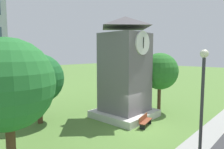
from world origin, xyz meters
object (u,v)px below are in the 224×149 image
Objects in this scene: park_bench at (145,121)px; tree_near_tower at (39,79)px; street_lamp at (202,101)px; tree_streetside at (160,71)px; tree_by_building at (8,85)px; clock_tower at (125,74)px.

park_bench is 9.24m from tree_near_tower.
tree_near_tower reaches higher than park_bench.
park_bench is 0.32× the size of tree_near_tower.
street_lamp reaches higher than tree_streetside.
park_bench is 10.46m from tree_by_building.
tree_streetside is (4.47, 1.23, 3.58)m from park_bench.
street_lamp is (-4.99, -8.27, -0.30)m from clock_tower.
street_lamp is at bearing -121.12° from clock_tower.
tree_by_building is at bearing -173.12° from clock_tower.
tree_by_building is at bearing 171.19° from park_bench.
clock_tower is at bearing -34.84° from tree_near_tower.
clock_tower is 10.59m from tree_by_building.
park_bench is (-0.91, -2.76, -3.52)m from clock_tower.
tree_streetside reaches higher than park_bench.
street_lamp is 0.91× the size of tree_by_building.
clock_tower is 1.54× the size of tree_streetside.
tree_by_building is (-5.51, 7.00, 0.64)m from street_lamp.
tree_near_tower is at bearing 149.17° from tree_streetside.
park_bench is 0.32× the size of tree_streetside.
clock_tower is 4.56m from park_bench.
street_lamp is 1.02× the size of tree_streetside.
clock_tower is at bearing 71.82° from park_bench.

